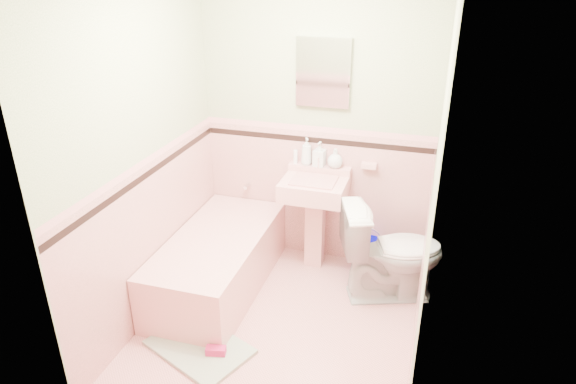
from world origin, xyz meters
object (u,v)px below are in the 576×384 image
(soap_bottle_mid, at_px, (319,154))
(bucket, at_px, (365,255))
(sink, at_px, (314,225))
(bathtub, at_px, (218,264))
(medicine_cabinet, at_px, (323,73))
(soap_bottle_right, at_px, (335,158))
(shoe, at_px, (216,351))
(toilet, at_px, (392,252))
(soap_bottle_left, at_px, (307,151))

(soap_bottle_mid, xyz_separation_m, bucket, (0.46, -0.07, -0.88))
(bucket, bearing_deg, sink, -166.71)
(bathtub, xyz_separation_m, medicine_cabinet, (0.68, 0.74, 1.47))
(sink, xyz_separation_m, soap_bottle_right, (0.13, 0.18, 0.57))
(bathtub, distance_m, shoe, 0.86)
(medicine_cabinet, xyz_separation_m, shoe, (-0.36, -1.53, -1.64))
(medicine_cabinet, bearing_deg, toilet, -32.21)
(soap_bottle_mid, xyz_separation_m, toilet, (0.71, -0.41, -0.61))
(medicine_cabinet, distance_m, soap_bottle_left, 0.68)
(bathtub, xyz_separation_m, soap_bottle_right, (0.81, 0.71, 0.77))
(sink, bearing_deg, soap_bottle_right, 53.70)
(toilet, bearing_deg, soap_bottle_left, 43.32)
(medicine_cabinet, relative_size, soap_bottle_right, 3.34)
(soap_bottle_mid, bearing_deg, shoe, -103.40)
(soap_bottle_left, distance_m, toilet, 1.11)
(sink, bearing_deg, toilet, -18.29)
(bathtub, xyz_separation_m, soap_bottle_left, (0.56, 0.71, 0.80))
(soap_bottle_mid, distance_m, bucket, 0.99)
(soap_bottle_mid, relative_size, toilet, 0.26)
(soap_bottle_left, relative_size, soap_bottle_mid, 1.12)
(bathtub, relative_size, medicine_cabinet, 2.70)
(bathtub, xyz_separation_m, soap_bottle_mid, (0.67, 0.71, 0.79))
(sink, xyz_separation_m, shoe, (-0.36, -1.32, -0.37))
(bathtub, bearing_deg, soap_bottle_left, 51.70)
(soap_bottle_left, bearing_deg, bathtub, -128.30)
(soap_bottle_left, xyz_separation_m, soap_bottle_mid, (0.11, 0.00, -0.01))
(medicine_cabinet, bearing_deg, bathtub, -132.58)
(medicine_cabinet, distance_m, bucket, 1.63)
(shoe, bearing_deg, soap_bottle_left, 68.24)
(shoe, bearing_deg, medicine_cabinet, 64.10)
(shoe, bearing_deg, bucket, 47.67)
(toilet, bearing_deg, soap_bottle_mid, 39.74)
(toilet, height_order, shoe, toilet)
(toilet, bearing_deg, soap_bottle_right, 34.07)
(sink, distance_m, shoe, 1.41)
(bucket, bearing_deg, soap_bottle_right, 167.11)
(sink, distance_m, medicine_cabinet, 1.29)
(soap_bottle_right, distance_m, bucket, 0.91)
(soap_bottle_mid, bearing_deg, medicine_cabinet, 79.21)
(bathtub, height_order, bucket, bathtub)
(toilet, bearing_deg, sink, 51.67)
(medicine_cabinet, height_order, toilet, medicine_cabinet)
(soap_bottle_right, bearing_deg, bucket, -12.89)
(bathtub, relative_size, soap_bottle_right, 9.02)
(soap_bottle_left, bearing_deg, toilet, -26.65)
(soap_bottle_right, bearing_deg, bathtub, -138.84)
(soap_bottle_left, bearing_deg, shoe, -99.22)
(sink, relative_size, medicine_cabinet, 1.53)
(medicine_cabinet, bearing_deg, shoe, -103.35)
(medicine_cabinet, xyz_separation_m, soap_bottle_mid, (-0.01, -0.03, -0.69))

